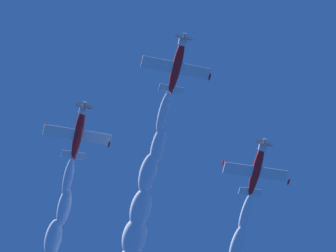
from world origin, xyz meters
TOP-DOWN VIEW (x-y plane):
  - airplane_lead at (6.48, -4.73)m, footprint 7.31×8.18m
  - airplane_left_wingman at (-2.00, 8.19)m, footprint 7.36×8.06m
  - airplane_right_wingman at (-5.19, -13.02)m, footprint 7.35×8.11m

SIDE VIEW (x-z plane):
  - airplane_left_wingman at x=-2.00m, z-range 86.59..89.39m
  - airplane_lead at x=6.48m, z-range 87.87..90.43m
  - airplane_right_wingman at x=-5.19m, z-range 88.52..91.17m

